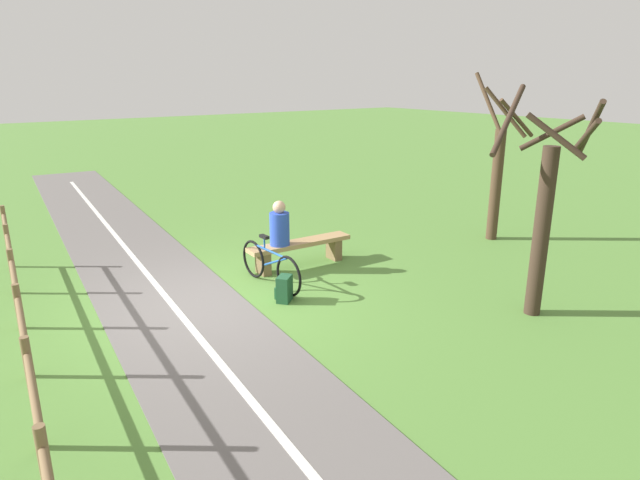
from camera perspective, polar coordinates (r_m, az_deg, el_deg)
ground_plane at (r=8.65m, az=-11.62°, el=-6.50°), size 80.00×80.00×0.00m
paved_path at (r=5.25m, az=-1.26°, el=-23.08°), size 5.09×36.05×0.02m
path_centre_line at (r=5.24m, az=-1.26°, el=-23.00°), size 2.76×31.90×0.00m
bench at (r=9.98m, az=-2.13°, el=-0.89°), size 2.04×0.44×0.48m
person_seated at (r=9.64m, az=-4.28°, el=1.48°), size 0.37×0.37×0.81m
bicycle at (r=9.05m, az=-5.25°, el=-2.73°), size 0.13×1.74×0.85m
backpack at (r=8.49m, az=-3.80°, el=-5.15°), size 0.34×0.33×0.42m
fence_roadside at (r=7.10m, az=-28.85°, el=-7.74°), size 0.77×8.97×1.16m
tree_near_bench at (r=11.98m, az=18.10°, el=6.62°), size 0.97×1.11×3.46m
tree_by_path at (r=8.27m, az=22.47°, el=2.74°), size 1.51×1.52×3.27m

